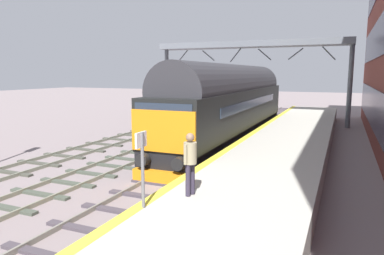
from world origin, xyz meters
name	(u,v)px	position (x,y,z in m)	size (l,w,h in m)	color
ground_plane	(185,171)	(0.00, 0.00, 0.00)	(140.00, 140.00, 0.00)	gray
track_main	(185,170)	(0.00, 0.00, 0.06)	(2.50, 60.00, 0.15)	slate
track_adjacent_west	(119,162)	(-3.35, 0.00, 0.05)	(2.50, 60.00, 0.15)	gray
track_adjacent_far_west	(64,156)	(-6.65, 0.00, 0.06)	(2.50, 60.00, 0.15)	gray
station_platform	(269,168)	(3.60, 0.00, 0.50)	(4.00, 44.00, 1.01)	#B5B3A6
diesel_locomotive	(231,102)	(0.00, 6.58, 2.48)	(2.74, 17.54, 4.68)	black
platform_number_sign	(142,158)	(1.87, -6.57, 2.22)	(0.10, 0.44, 1.81)	slate
waiting_passenger	(190,158)	(2.55, -5.33, 1.99)	(0.40, 0.50, 1.64)	#312B3C
overhead_footbridge	(250,48)	(-1.28, 16.10, 6.21)	(15.95, 2.00, 6.78)	slate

